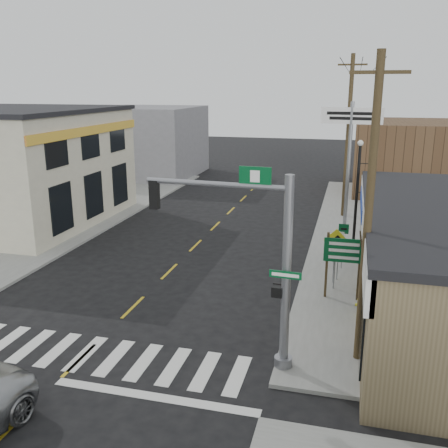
% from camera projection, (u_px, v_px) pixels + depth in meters
% --- Properties ---
extents(ground, '(140.00, 140.00, 0.00)m').
position_uv_depth(ground, '(79.00, 360.00, 15.62)').
color(ground, black).
rests_on(ground, ground).
extents(sidewalk_right, '(6.00, 38.00, 0.13)m').
position_uv_depth(sidewalk_right, '(369.00, 252.00, 25.56)').
color(sidewalk_right, slate).
rests_on(sidewalk_right, ground).
extents(sidewalk_left, '(6.00, 38.00, 0.13)m').
position_uv_depth(sidewalk_left, '(58.00, 228.00, 29.90)').
color(sidewalk_left, slate).
rests_on(sidewalk_left, ground).
extents(center_line, '(0.12, 56.00, 0.01)m').
position_uv_depth(center_line, '(169.00, 271.00, 23.08)').
color(center_line, gold).
rests_on(center_line, ground).
extents(crosswalk, '(11.00, 2.20, 0.01)m').
position_uv_depth(crosswalk, '(86.00, 354.00, 15.99)').
color(crosswalk, silver).
rests_on(crosswalk, ground).
extents(left_building, '(12.00, 12.00, 6.80)m').
position_uv_depth(left_building, '(5.00, 168.00, 30.90)').
color(left_building, beige).
rests_on(left_building, ground).
extents(bldg_distant_right, '(8.00, 10.00, 5.60)m').
position_uv_depth(bldg_distant_right, '(406.00, 157.00, 39.96)').
color(bldg_distant_right, brown).
rests_on(bldg_distant_right, ground).
extents(bldg_distant_left, '(9.00, 10.00, 6.40)m').
position_uv_depth(bldg_distant_left, '(148.00, 141.00, 47.27)').
color(bldg_distant_left, slate).
rests_on(bldg_distant_left, ground).
extents(traffic_signal_pole, '(4.75, 0.38, 6.01)m').
position_uv_depth(traffic_signal_pole, '(262.00, 251.00, 14.28)').
color(traffic_signal_pole, slate).
rests_on(traffic_signal_pole, sidewalk_right).
extents(guide_sign, '(1.53, 0.13, 2.68)m').
position_uv_depth(guide_sign, '(343.00, 257.00, 19.38)').
color(guide_sign, '#44361F').
rests_on(guide_sign, sidewalk_right).
extents(fire_hydrant, '(0.23, 0.23, 0.73)m').
position_uv_depth(fire_hydrant, '(360.00, 305.00, 18.26)').
color(fire_hydrant, gold).
rests_on(fire_hydrant, sidewalk_right).
extents(ped_crossing_sign, '(1.01, 0.07, 2.61)m').
position_uv_depth(ped_crossing_sign, '(336.00, 248.00, 20.29)').
color(ped_crossing_sign, gray).
rests_on(ped_crossing_sign, sidewalk_right).
extents(lamp_post, '(0.73, 0.57, 5.61)m').
position_uv_depth(lamp_post, '(359.00, 188.00, 24.89)').
color(lamp_post, black).
rests_on(lamp_post, sidewalk_right).
extents(dance_center_sign, '(3.45, 0.22, 7.32)m').
position_uv_depth(dance_center_sign, '(351.00, 135.00, 28.33)').
color(dance_center_sign, gray).
rests_on(dance_center_sign, sidewalk_right).
extents(bare_tree, '(2.19, 2.19, 4.37)m').
position_uv_depth(bare_tree, '(383.00, 244.00, 15.43)').
color(bare_tree, black).
rests_on(bare_tree, sidewalk_right).
extents(shrub_front, '(1.13, 1.13, 0.85)m').
position_uv_depth(shrub_front, '(394.00, 321.00, 17.00)').
color(shrub_front, '#17321B').
rests_on(shrub_front, sidewalk_right).
extents(shrub_back, '(1.00, 1.00, 0.75)m').
position_uv_depth(shrub_back, '(396.00, 295.00, 19.26)').
color(shrub_back, black).
rests_on(shrub_back, sidewalk_right).
extents(utility_pole_near, '(1.58, 0.24, 9.11)m').
position_uv_depth(utility_pole_near, '(369.00, 212.00, 14.28)').
color(utility_pole_near, '#483D25').
rests_on(utility_pole_near, sidewalk_right).
extents(utility_pole_far, '(1.75, 0.26, 10.05)m').
position_uv_depth(utility_pole_far, '(348.00, 136.00, 31.17)').
color(utility_pole_far, '#41321F').
rests_on(utility_pole_far, sidewalk_right).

